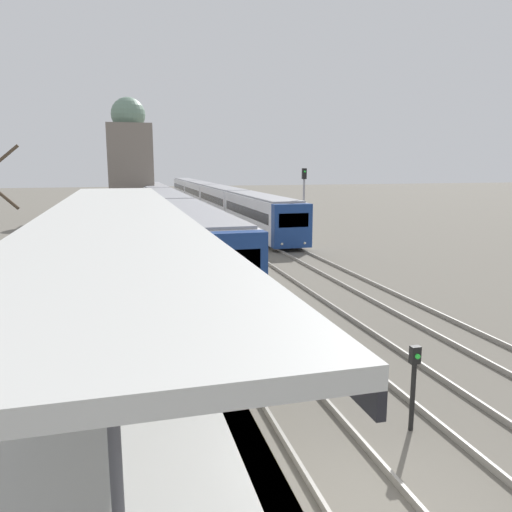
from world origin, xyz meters
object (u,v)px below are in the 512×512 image
Objects in this scene: person_on_platform at (154,262)px; train_far at (211,196)px; train_near at (167,210)px; signal_post_near at (414,379)px; signal_mast_far at (304,197)px.

train_far is at bearing 77.07° from person_on_platform.
train_near reaches higher than signal_post_near.
train_near is 26.48× the size of signal_post_near.
train_far is 26.60m from signal_mast_far.
train_far is at bearing 69.22° from train_near.
signal_mast_far reaches higher than signal_post_near.
person_on_platform is 0.03× the size of train_far.
signal_mast_far reaches higher than train_near.
train_near is (2.54, 22.37, -0.12)m from person_on_platform.
person_on_platform is 0.32× the size of signal_mast_far.
signal_post_near is at bearing -105.12° from signal_mast_far.
signal_post_near is 23.82m from signal_mast_far.
signal_mast_far is (6.19, 22.91, 2.09)m from signal_post_near.
signal_mast_far is (8.15, -9.17, 1.44)m from train_near.
signal_mast_far reaches higher than person_on_platform.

